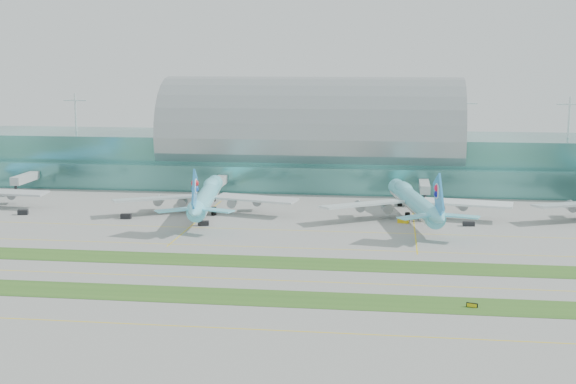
# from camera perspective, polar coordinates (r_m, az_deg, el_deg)

# --- Properties ---
(ground) EXTENTS (700.00, 700.00, 0.00)m
(ground) POSITION_cam_1_polar(r_m,az_deg,el_deg) (201.81, -2.06, -5.14)
(ground) COLOR gray
(ground) RESTS_ON ground
(terminal) EXTENTS (340.00, 69.10, 36.00)m
(terminal) POSITION_cam_1_polar(r_m,az_deg,el_deg) (324.92, 1.72, 3.09)
(terminal) COLOR #3D7A75
(terminal) RESTS_ON ground
(grass_strip_near) EXTENTS (420.00, 12.00, 0.08)m
(grass_strip_near) POSITION_cam_1_polar(r_m,az_deg,el_deg) (175.33, -3.60, -7.45)
(grass_strip_near) COLOR #2D591E
(grass_strip_near) RESTS_ON ground
(grass_strip_far) EXTENTS (420.00, 12.00, 0.08)m
(grass_strip_far) POSITION_cam_1_polar(r_m,az_deg,el_deg) (203.71, -1.97, -4.99)
(grass_strip_far) COLOR #2D591E
(grass_strip_far) RESTS_ON ground
(taxiline_a) EXTENTS (420.00, 0.35, 0.01)m
(taxiline_a) POSITION_cam_1_polar(r_m,az_deg,el_deg) (156.75, -5.03, -9.59)
(taxiline_a) COLOR yellow
(taxiline_a) RESTS_ON ground
(taxiline_b) EXTENTS (420.00, 0.35, 0.01)m
(taxiline_b) POSITION_cam_1_polar(r_m,az_deg,el_deg) (188.52, -2.78, -6.22)
(taxiline_b) COLOR yellow
(taxiline_b) RESTS_ON ground
(taxiline_c) EXTENTS (420.00, 0.35, 0.01)m
(taxiline_c) POSITION_cam_1_polar(r_m,az_deg,el_deg) (219.03, -1.28, -3.94)
(taxiline_c) COLOR yellow
(taxiline_c) RESTS_ON ground
(taxiline_d) EXTENTS (420.00, 0.35, 0.01)m
(taxiline_d) POSITION_cam_1_polar(r_m,az_deg,el_deg) (240.23, -0.47, -2.71)
(taxiline_d) COLOR yellow
(taxiline_d) RESTS_ON ground
(airliner_b) EXTENTS (60.96, 69.66, 19.18)m
(airliner_b) POSITION_cam_1_polar(r_m,az_deg,el_deg) (266.30, -5.81, -0.24)
(airliner_b) COLOR #6FE0F5
(airliner_b) RESTS_ON ground
(airliner_c) EXTENTS (60.97, 70.08, 19.41)m
(airliner_c) POSITION_cam_1_polar(r_m,az_deg,el_deg) (258.78, 8.94, -0.58)
(airliner_c) COLOR #64CDDD
(airliner_c) RESTS_ON ground
(gse_b) EXTENTS (3.58, 2.70, 1.62)m
(gse_b) POSITION_cam_1_polar(r_m,az_deg,el_deg) (277.05, -18.33, -1.37)
(gse_b) COLOR black
(gse_b) RESTS_ON ground
(gse_c) EXTENTS (3.45, 1.76, 1.62)m
(gse_c) POSITION_cam_1_polar(r_m,az_deg,el_deg) (261.58, -11.45, -1.70)
(gse_c) COLOR black
(gse_c) RESTS_ON ground
(gse_d) EXTENTS (3.62, 2.27, 1.47)m
(gse_d) POSITION_cam_1_polar(r_m,az_deg,el_deg) (247.60, -6.04, -2.22)
(gse_d) COLOR black
(gse_d) RESTS_ON ground
(gse_e) EXTENTS (3.68, 2.62, 1.44)m
(gse_e) POSITION_cam_1_polar(r_m,az_deg,el_deg) (252.65, 8.20, -2.03)
(gse_e) COLOR gold
(gse_e) RESTS_ON ground
(gse_f) EXTENTS (3.68, 1.76, 1.37)m
(gse_f) POSITION_cam_1_polar(r_m,az_deg,el_deg) (251.89, 12.73, -2.21)
(gse_f) COLOR black
(gse_f) RESTS_ON ground
(taxiway_sign_east) EXTENTS (2.35, 0.93, 1.01)m
(taxiway_sign_east) POSITION_cam_1_polar(r_m,az_deg,el_deg) (172.12, 12.95, -7.85)
(taxiway_sign_east) COLOR black
(taxiway_sign_east) RESTS_ON ground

